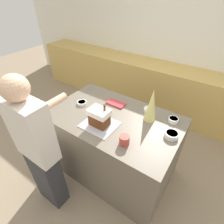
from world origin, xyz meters
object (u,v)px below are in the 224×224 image
candy_bowl_far_right (82,103)px  cookbook (116,104)px  baking_tray (100,125)px  gingerbread_house (99,117)px  candy_bowl_near_tray_left (172,135)px  mug (124,140)px  decorative_tree (152,105)px  person (39,150)px  candy_bowl_center_rear (173,120)px  candy_bowl_beside_tree (149,110)px

candy_bowl_far_right → cookbook: bearing=34.2°
baking_tray → gingerbread_house: 0.11m
gingerbread_house → candy_bowl_near_tray_left: (0.70, 0.26, -0.08)m
candy_bowl_near_tray_left → mug: (-0.34, -0.35, 0.02)m
decorative_tree → person: (-0.72, -0.96, -0.27)m
baking_tray → candy_bowl_center_rear: 0.81m
candy_bowl_center_rear → cookbook: (-0.71, -0.07, -0.02)m
decorative_tree → baking_tray: bearing=-135.5°
candy_bowl_beside_tree → candy_bowl_near_tray_left: candy_bowl_near_tray_left is taller
mug → cookbook: bearing=130.1°
candy_bowl_near_tray_left → mug: bearing=-134.2°
candy_bowl_beside_tree → decorative_tree: bearing=-62.4°
candy_bowl_center_rear → cookbook: 0.71m
candy_bowl_beside_tree → candy_bowl_near_tray_left: size_ratio=0.88×
baking_tray → candy_bowl_beside_tree: bearing=57.9°
baking_tray → mug: bearing=-13.3°
decorative_tree → candy_bowl_center_rear: size_ratio=3.44×
decorative_tree → mug: 0.50m
cookbook → mug: bearing=-49.9°
candy_bowl_far_right → candy_bowl_near_tray_left: bearing=3.6°
baking_tray → person: size_ratio=0.22×
candy_bowl_beside_tree → cookbook: (-0.40, -0.10, -0.01)m
decorative_tree → cookbook: decorative_tree is taller
candy_bowl_far_right → mug: (0.79, -0.27, 0.03)m
person → cookbook: bearing=76.0°
baking_tray → decorative_tree: (0.40, 0.39, 0.19)m
candy_bowl_beside_tree → mug: bearing=-87.3°
decorative_tree → candy_bowl_far_right: decorative_tree is taller
candy_bowl_near_tray_left → cookbook: (-0.77, 0.17, -0.02)m
candy_bowl_center_rear → baking_tray: bearing=-141.5°
candy_bowl_beside_tree → cookbook: 0.42m
baking_tray → candy_bowl_center_rear: size_ratio=3.35×
candy_bowl_near_tray_left → candy_bowl_beside_tree: bearing=144.1°
gingerbread_house → cookbook: 0.45m
candy_bowl_center_rear → mug: size_ratio=1.12×
baking_tray → candy_bowl_far_right: size_ratio=3.14×
decorative_tree → cookbook: (-0.47, 0.04, -0.18)m
decorative_tree → candy_bowl_beside_tree: (-0.07, 0.13, -0.17)m
candy_bowl_center_rear → gingerbread_house: bearing=-141.5°
candy_bowl_far_right → candy_bowl_center_rear: candy_bowl_center_rear is taller
gingerbread_house → decorative_tree: size_ratio=0.69×
cookbook → mug: (0.43, -0.52, 0.04)m
baking_tray → candy_bowl_beside_tree: (0.33, 0.53, 0.02)m
candy_bowl_center_rear → candy_bowl_beside_tree: bearing=175.8°
gingerbread_house → candy_bowl_beside_tree: size_ratio=2.17×
gingerbread_house → decorative_tree: (0.40, 0.39, 0.08)m
candy_bowl_beside_tree → candy_bowl_center_rear: size_ratio=1.10×
gingerbread_house → mug: 0.37m
mug → candy_bowl_beside_tree: bearing=92.7°
gingerbread_house → candy_bowl_near_tray_left: bearing=20.6°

